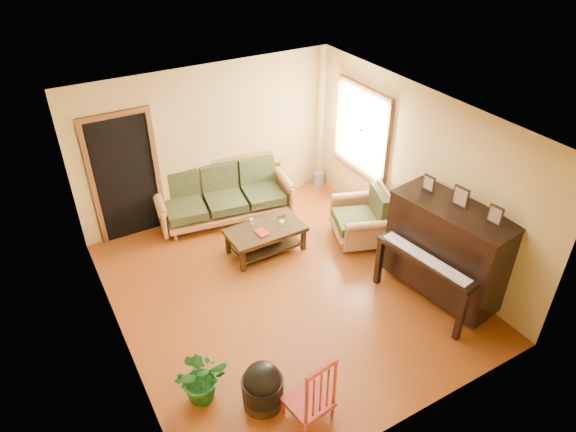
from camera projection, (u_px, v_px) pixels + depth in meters
floor at (284, 290)px, 7.39m from camera, size 5.00×5.00×0.00m
doorway at (126, 179)px, 8.02m from camera, size 1.08×0.16×2.05m
window at (362, 130)px, 8.42m from camera, size 0.12×1.36×1.46m
sofa at (224, 195)px, 8.67m from camera, size 2.37×1.29×0.96m
coffee_table at (266, 240)px, 8.03m from camera, size 1.20×0.67×0.44m
armchair at (359, 215)px, 8.17m from camera, size 1.16×1.18×0.93m
piano at (447, 252)px, 6.94m from camera, size 1.18×1.75×1.44m
footstool at (263, 390)px, 5.67m from camera, size 0.56×0.56×0.44m
red_chair at (308, 387)px, 5.40m from camera, size 0.51×0.55×0.95m
leaning_frame at (292, 174)px, 9.58m from camera, size 0.51×0.22×0.67m
ceramic_crock at (318, 178)px, 9.87m from camera, size 0.27×0.27×0.25m
potted_plant at (202, 377)px, 5.69m from camera, size 0.69×0.63×0.65m
book at (257, 234)px, 7.76m from camera, size 0.20×0.25×0.02m
candle at (252, 222)px, 7.97m from camera, size 0.08×0.08×0.11m
glass_jar at (282, 222)px, 8.00m from camera, size 0.10×0.10×0.05m
remote at (282, 216)px, 8.19m from camera, size 0.14×0.05×0.01m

